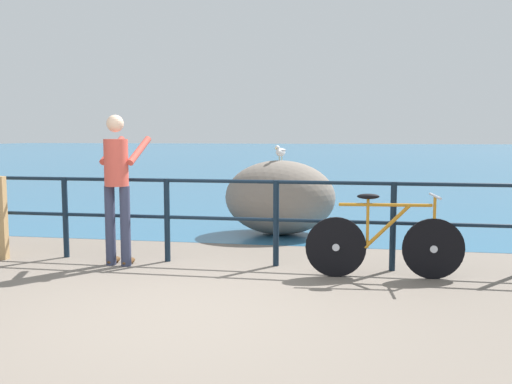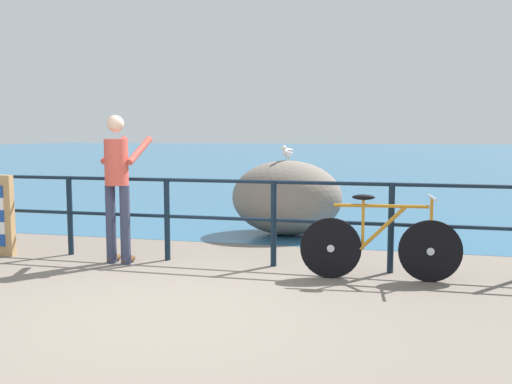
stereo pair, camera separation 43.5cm
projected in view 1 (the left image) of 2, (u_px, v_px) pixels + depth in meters
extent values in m
cube|color=#6B6056|center=(317.00, 171.00, 24.38)|extent=(120.00, 120.00, 0.10)
cube|color=#285B7F|center=(336.00, 151.00, 51.91)|extent=(120.00, 90.00, 0.01)
cylinder|color=black|center=(65.00, 217.00, 6.95)|extent=(0.07, 0.07, 1.02)
cylinder|color=black|center=(167.00, 220.00, 6.72)|extent=(0.07, 0.07, 1.02)
cylinder|color=black|center=(276.00, 223.00, 6.49)|extent=(0.07, 0.07, 1.02)
cylinder|color=black|center=(393.00, 227.00, 6.26)|extent=(0.07, 0.07, 1.02)
cylinder|color=black|center=(220.00, 181.00, 6.56)|extent=(9.41, 0.04, 0.04)
cylinder|color=black|center=(221.00, 218.00, 6.60)|extent=(9.41, 0.04, 0.04)
cylinder|color=black|center=(336.00, 247.00, 6.00)|extent=(0.66, 0.09, 0.66)
cylinder|color=#B7BCC6|center=(336.00, 247.00, 6.00)|extent=(0.08, 0.06, 0.08)
cylinder|color=black|center=(433.00, 249.00, 5.91)|extent=(0.66, 0.09, 0.66)
cylinder|color=#B7BCC6|center=(433.00, 249.00, 5.91)|extent=(0.08, 0.06, 0.08)
cylinder|color=#B27219|center=(385.00, 205.00, 5.91)|extent=(0.99, 0.12, 0.04)
cylinder|color=#B27219|center=(387.00, 227.00, 5.93)|extent=(0.50, 0.08, 0.50)
cylinder|color=#B27219|center=(368.00, 224.00, 5.94)|extent=(0.03, 0.03, 0.53)
ellipsoid|color=black|center=(368.00, 196.00, 5.91)|extent=(0.25, 0.12, 0.06)
cylinder|color=#B27219|center=(434.00, 223.00, 5.88)|extent=(0.03, 0.03, 0.57)
cylinder|color=#B7BCC6|center=(435.00, 196.00, 5.85)|extent=(0.07, 0.48, 0.03)
cylinder|color=#333851|center=(110.00, 225.00, 6.55)|extent=(0.12, 0.12, 0.95)
ellipsoid|color=#513319|center=(114.00, 260.00, 6.65)|extent=(0.12, 0.27, 0.08)
cylinder|color=#333851|center=(125.00, 226.00, 6.49)|extent=(0.12, 0.12, 0.95)
ellipsoid|color=#513319|center=(129.00, 261.00, 6.60)|extent=(0.12, 0.27, 0.08)
cylinder|color=#CC4C3F|center=(116.00, 163.00, 6.44)|extent=(0.28, 0.28, 0.55)
sphere|color=beige|center=(115.00, 123.00, 6.40)|extent=(0.20, 0.20, 0.20)
cylinder|color=#CC4C3F|center=(113.00, 150.00, 6.70)|extent=(0.13, 0.52, 0.34)
cylinder|color=#CC4C3F|center=(139.00, 150.00, 6.61)|extent=(0.13, 0.52, 0.34)
ellipsoid|color=slate|center=(280.00, 197.00, 8.57)|extent=(1.72, 1.31, 1.16)
cylinder|color=gold|center=(282.00, 158.00, 8.54)|extent=(0.01, 0.01, 0.06)
cylinder|color=gold|center=(279.00, 158.00, 8.56)|extent=(0.01, 0.01, 0.06)
ellipsoid|color=white|center=(281.00, 152.00, 8.54)|extent=(0.18, 0.28, 0.13)
ellipsoid|color=#9E9EA3|center=(281.00, 150.00, 8.55)|extent=(0.19, 0.26, 0.06)
sphere|color=white|center=(277.00, 148.00, 8.42)|extent=(0.08, 0.08, 0.08)
cone|color=gold|center=(276.00, 148.00, 8.38)|extent=(0.04, 0.05, 0.02)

